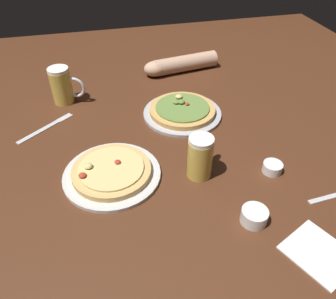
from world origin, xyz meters
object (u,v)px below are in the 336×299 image
Objects in this scene: pizza_plate_near at (112,172)px; napkin_folded at (319,253)px; ramekin_sauce at (254,216)px; knife_right at (46,127)px; beer_mug_dark at (201,156)px; diner_arm at (178,65)px; beer_mug_amber at (62,86)px; ramekin_butter at (272,168)px; pizza_plate_far at (182,111)px.

pizza_plate_near is 2.00× the size of napkin_folded.
knife_right is at bearing 134.24° from ramekin_sauce.
beer_mug_dark reaches higher than diner_arm.
ramekin_sauce is at bearing -45.76° from knife_right.
ramekin_sauce is at bearing 131.14° from napkin_folded.
beer_mug_amber is 2.43× the size of ramekin_butter.
ramekin_butter is at bearing 49.97° from ramekin_sauce.
pizza_plate_near is 0.40m from pizza_plate_far.
knife_right is (-0.50, 0.03, -0.01)m from pizza_plate_far.
knife_right is at bearing -150.84° from diner_arm.
pizza_plate_near is 1.52× the size of knife_right.
pizza_plate_far is 0.41m from ramekin_butter.
napkin_folded is 0.76× the size of knife_right.
napkin_folded is at bearing -46.31° from knife_right.
diner_arm is at bearing 80.64° from beer_mug_dark.
beer_mug_amber is 0.84m from ramekin_butter.
ramekin_sauce reaches higher than napkin_folded.
beer_mug_amber reaches higher than knife_right.
pizza_plate_near is 4.21× the size of ramekin_sauce.
ramekin_butter is at bearing -11.08° from pizza_plate_near.
diner_arm is (0.08, 0.35, 0.02)m from pizza_plate_far.
beer_mug_amber reaches higher than pizza_plate_near.
beer_mug_dark is (0.26, -0.05, 0.05)m from pizza_plate_near.
pizza_plate_far is 2.05× the size of beer_mug_amber.
beer_mug_dark is 1.97× the size of ramekin_sauce.
knife_right is at bearing 133.69° from napkin_folded.
beer_mug_amber reaches higher than ramekin_sauce.
diner_arm is (0.57, 0.32, 0.03)m from knife_right.
pizza_plate_far is 0.36m from diner_arm.
beer_mug_amber is at bearing 122.99° from ramekin_sauce.
pizza_plate_far is 0.50m from knife_right.
pizza_plate_far is at bearing 83.82° from beer_mug_dark.
pizza_plate_far is at bearing 42.85° from pizza_plate_near.
pizza_plate_far is 2.01× the size of napkin_folded.
ramekin_sauce is 0.17m from napkin_folded.
ramekin_butter is 0.40× the size of napkin_folded.
diner_arm reaches higher than pizza_plate_near.
ramekin_butter is (0.48, -0.09, -0.00)m from pizza_plate_near.
diner_arm is (0.11, 0.67, -0.03)m from beer_mug_dark.
pizza_plate_near is at bearing 143.11° from ramekin_sauce.
pizza_plate_far is 2.15× the size of beer_mug_dark.
ramekin_sauce reaches higher than ramekin_butter.
knife_right is at bearing 176.45° from pizza_plate_far.
diner_arm reaches higher than knife_right.
pizza_plate_far is at bearing -102.22° from diner_arm.
pizza_plate_near is at bearing -74.21° from beer_mug_amber.
napkin_folded is (0.19, -0.33, -0.06)m from beer_mug_dark.
pizza_plate_near is 0.27m from beer_mug_dark.
ramekin_sauce is 0.21m from ramekin_butter.
napkin_folded is at bearing -40.28° from pizza_plate_near.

